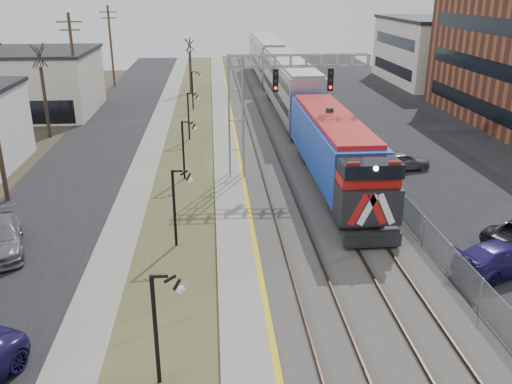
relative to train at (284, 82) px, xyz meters
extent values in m
cube|color=black|center=(-17.00, -14.51, -2.86)|extent=(7.00, 120.00, 0.04)
cube|color=gray|center=(-12.50, -14.51, -2.84)|extent=(2.00, 120.00, 0.08)
cube|color=#484D29|center=(-9.50, -14.51, -2.85)|extent=(4.00, 120.00, 0.06)
cube|color=gray|center=(-6.50, -14.51, -2.76)|extent=(2.00, 120.00, 0.24)
cube|color=#595651|center=(-1.50, -14.51, -2.78)|extent=(8.00, 120.00, 0.20)
cube|color=black|center=(10.50, -14.51, -2.86)|extent=(16.00, 120.00, 0.04)
cube|color=gold|center=(-5.62, -14.51, -2.64)|extent=(0.24, 120.00, 0.01)
cube|color=#2D2119|center=(-4.25, -14.51, -2.61)|extent=(0.08, 120.00, 0.15)
cube|color=#2D2119|center=(-2.75, -14.51, -2.61)|extent=(0.08, 120.00, 0.15)
cube|color=#2D2119|center=(-0.75, -14.51, -2.61)|extent=(0.08, 120.00, 0.15)
cube|color=#2D2119|center=(0.75, -14.51, -2.61)|extent=(0.08, 120.00, 0.15)
cube|color=#153BB1|center=(0.00, -24.19, -0.41)|extent=(3.00, 17.00, 4.25)
cube|color=black|center=(0.00, -32.89, -2.18)|extent=(2.80, 0.50, 0.70)
cube|color=#999AA3|center=(0.00, -3.89, 0.13)|extent=(3.00, 22.00, 5.33)
cube|color=#999AA3|center=(0.00, 18.91, 0.13)|extent=(3.00, 22.00, 5.33)
cube|color=gray|center=(-6.00, -21.51, 1.12)|extent=(1.00, 1.00, 8.00)
cube|color=gray|center=(-2.00, -21.51, 4.87)|extent=(9.00, 0.80, 0.80)
cube|color=black|center=(-3.50, -21.96, 3.72)|extent=(0.35, 0.25, 1.40)
cube|color=black|center=(0.00, -21.96, 3.72)|extent=(0.35, 0.25, 1.40)
cylinder|color=black|center=(-9.50, -41.51, -0.88)|extent=(0.14, 0.14, 4.00)
cylinder|color=black|center=(-9.50, -31.51, -0.88)|extent=(0.14, 0.14, 4.00)
cylinder|color=black|center=(-9.50, -21.51, -0.88)|extent=(0.14, 0.14, 4.00)
cylinder|color=black|center=(-9.50, -11.51, -0.88)|extent=(0.14, 0.14, 4.00)
cylinder|color=black|center=(-9.50, 0.49, -0.88)|extent=(0.14, 0.14, 4.00)
cylinder|color=#4C3823|center=(-20.00, -4.51, 2.12)|extent=(0.28, 0.28, 10.00)
cylinder|color=#4C3823|center=(-20.00, 15.49, 2.12)|extent=(0.28, 0.28, 10.00)
cube|color=gray|center=(2.70, -14.51, -2.08)|extent=(0.04, 120.00, 1.60)
cube|color=beige|center=(-26.50, 0.49, 0.12)|extent=(14.00, 12.00, 6.00)
cube|color=beige|center=(24.50, 15.49, 1.12)|extent=(16.00, 18.00, 8.00)
cylinder|color=#382D23|center=(-21.50, -9.51, 0.09)|extent=(0.30, 0.30, 5.95)
cylinder|color=#382D23|center=(-10.00, 10.49, -0.43)|extent=(0.30, 0.30, 4.90)
imported|color=navy|center=(5.29, -35.34, -2.18)|extent=(5.26, 3.45, 1.42)
imported|color=slate|center=(5.71, -20.71, -2.24)|extent=(3.96, 2.06, 1.29)
camera|label=1|loc=(-7.53, -56.03, 9.24)|focal=38.00mm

